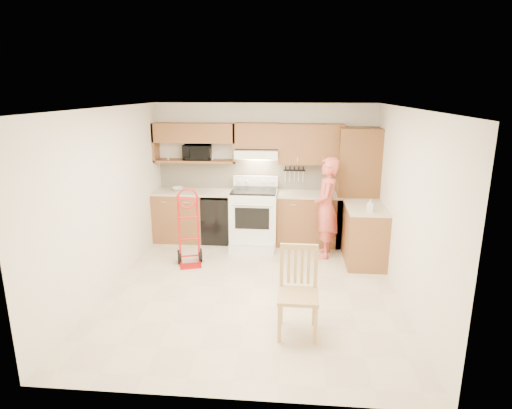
# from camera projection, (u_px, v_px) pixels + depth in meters

# --- Properties ---
(floor) EXTENTS (4.00, 4.50, 0.02)m
(floor) POSITION_uv_depth(u_px,v_px,m) (253.00, 289.00, 6.05)
(floor) COLOR beige
(floor) RESTS_ON ground
(ceiling) EXTENTS (4.00, 4.50, 0.02)m
(ceiling) POSITION_uv_depth(u_px,v_px,m) (252.00, 107.00, 5.40)
(ceiling) COLOR white
(ceiling) RESTS_ON ground
(wall_back) EXTENTS (4.00, 0.02, 2.50)m
(wall_back) POSITION_uv_depth(u_px,v_px,m) (264.00, 172.00, 7.90)
(wall_back) COLOR white
(wall_back) RESTS_ON ground
(wall_front) EXTENTS (4.00, 0.02, 2.50)m
(wall_front) POSITION_uv_depth(u_px,v_px,m) (226.00, 273.00, 3.55)
(wall_front) COLOR white
(wall_front) RESTS_ON ground
(wall_left) EXTENTS (0.02, 4.50, 2.50)m
(wall_left) POSITION_uv_depth(u_px,v_px,m) (108.00, 200.00, 5.90)
(wall_left) COLOR white
(wall_left) RESTS_ON ground
(wall_right) EXTENTS (0.02, 4.50, 2.50)m
(wall_right) POSITION_uv_depth(u_px,v_px,m) (406.00, 207.00, 5.55)
(wall_right) COLOR white
(wall_right) RESTS_ON ground
(backsplash) EXTENTS (3.92, 0.03, 0.55)m
(backsplash) POSITION_uv_depth(u_px,v_px,m) (264.00, 175.00, 7.89)
(backsplash) COLOR beige
(backsplash) RESTS_ON wall_back
(lower_cab_left) EXTENTS (0.90, 0.60, 0.90)m
(lower_cab_left) POSITION_uv_depth(u_px,v_px,m) (180.00, 216.00, 7.94)
(lower_cab_left) COLOR brown
(lower_cab_left) RESTS_ON ground
(dishwasher) EXTENTS (0.60, 0.60, 0.85)m
(dishwasher) POSITION_uv_depth(u_px,v_px,m) (220.00, 218.00, 7.89)
(dishwasher) COLOR black
(dishwasher) RESTS_ON ground
(lower_cab_right) EXTENTS (1.14, 0.60, 0.90)m
(lower_cab_right) POSITION_uv_depth(u_px,v_px,m) (309.00, 219.00, 7.74)
(lower_cab_right) COLOR brown
(lower_cab_right) RESTS_ON ground
(countertop_left) EXTENTS (1.50, 0.63, 0.04)m
(countertop_left) POSITION_uv_depth(u_px,v_px,m) (195.00, 192.00, 7.80)
(countertop_left) COLOR #C1B092
(countertop_left) RESTS_ON lower_cab_left
(countertop_right) EXTENTS (1.14, 0.63, 0.04)m
(countertop_right) POSITION_uv_depth(u_px,v_px,m) (310.00, 194.00, 7.62)
(countertop_right) COLOR #C1B092
(countertop_right) RESTS_ON lower_cab_right
(cab_return_right) EXTENTS (0.60, 1.00, 0.90)m
(cab_return_right) POSITION_uv_depth(u_px,v_px,m) (364.00, 235.00, 6.89)
(cab_return_right) COLOR brown
(cab_return_right) RESTS_ON ground
(countertop_return) EXTENTS (0.63, 1.00, 0.04)m
(countertop_return) POSITION_uv_depth(u_px,v_px,m) (366.00, 207.00, 6.77)
(countertop_return) COLOR #C1B092
(countertop_return) RESTS_ON cab_return_right
(pantry_tall) EXTENTS (0.70, 0.60, 2.10)m
(pantry_tall) POSITION_uv_depth(u_px,v_px,m) (357.00, 188.00, 7.51)
(pantry_tall) COLOR brown
(pantry_tall) RESTS_ON ground
(upper_cab_left) EXTENTS (1.50, 0.33, 0.34)m
(upper_cab_left) POSITION_uv_depth(u_px,v_px,m) (194.00, 133.00, 7.65)
(upper_cab_left) COLOR brown
(upper_cab_left) RESTS_ON wall_back
(upper_shelf_mw) EXTENTS (1.50, 0.33, 0.04)m
(upper_shelf_mw) POSITION_uv_depth(u_px,v_px,m) (195.00, 161.00, 7.78)
(upper_shelf_mw) COLOR brown
(upper_shelf_mw) RESTS_ON wall_back
(upper_cab_center) EXTENTS (0.76, 0.33, 0.44)m
(upper_cab_center) POSITION_uv_depth(u_px,v_px,m) (257.00, 135.00, 7.56)
(upper_cab_center) COLOR brown
(upper_cab_center) RESTS_ON wall_back
(upper_cab_right) EXTENTS (1.14, 0.33, 0.70)m
(upper_cab_right) POSITION_uv_depth(u_px,v_px,m) (311.00, 144.00, 7.52)
(upper_cab_right) COLOR brown
(upper_cab_right) RESTS_ON wall_back
(range_hood) EXTENTS (0.76, 0.46, 0.14)m
(range_hood) POSITION_uv_depth(u_px,v_px,m) (257.00, 153.00, 7.58)
(range_hood) COLOR white
(range_hood) RESTS_ON wall_back
(knife_strip) EXTENTS (0.40, 0.05, 0.29)m
(knife_strip) POSITION_uv_depth(u_px,v_px,m) (294.00, 174.00, 7.80)
(knife_strip) COLOR black
(knife_strip) RESTS_ON backsplash
(microwave) EXTENTS (0.52, 0.37, 0.27)m
(microwave) POSITION_uv_depth(u_px,v_px,m) (197.00, 152.00, 7.74)
(microwave) COLOR black
(microwave) RESTS_ON upper_shelf_mw
(range) EXTENTS (0.82, 1.07, 1.20)m
(range) POSITION_uv_depth(u_px,v_px,m) (254.00, 213.00, 7.59)
(range) COLOR white
(range) RESTS_ON ground
(person) EXTENTS (0.46, 0.65, 1.68)m
(person) POSITION_uv_depth(u_px,v_px,m) (326.00, 208.00, 7.04)
(person) COLOR #DA564A
(person) RESTS_ON ground
(hand_truck) EXTENTS (0.54, 0.52, 1.13)m
(hand_truck) POSITION_uv_depth(u_px,v_px,m) (189.00, 231.00, 6.74)
(hand_truck) COLOR red
(hand_truck) RESTS_ON ground
(dining_chair) EXTENTS (0.46, 0.50, 1.02)m
(dining_chair) POSITION_uv_depth(u_px,v_px,m) (298.00, 293.00, 4.82)
(dining_chair) COLOR tan
(dining_chair) RESTS_ON ground
(soap_bottle) EXTENTS (0.10, 0.10, 0.20)m
(soap_bottle) POSITION_uv_depth(u_px,v_px,m) (370.00, 205.00, 6.45)
(soap_bottle) COLOR white
(soap_bottle) RESTS_ON countertop_return
(bowl) EXTENTS (0.30, 0.30, 0.06)m
(bowl) POSITION_uv_depth(u_px,v_px,m) (178.00, 189.00, 7.81)
(bowl) COLOR white
(bowl) RESTS_ON countertop_left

